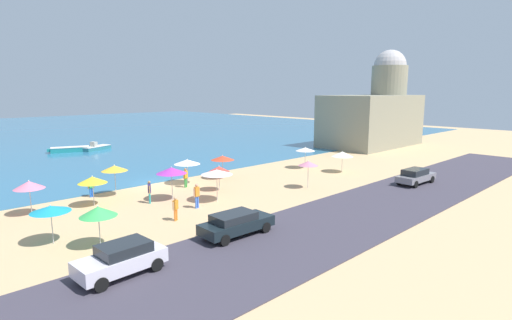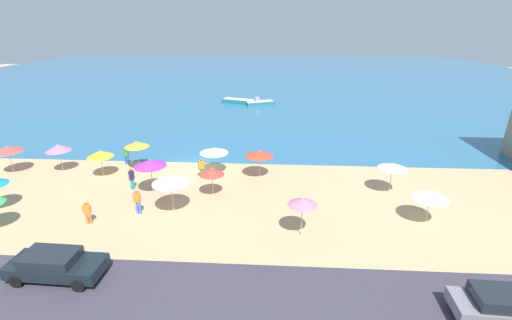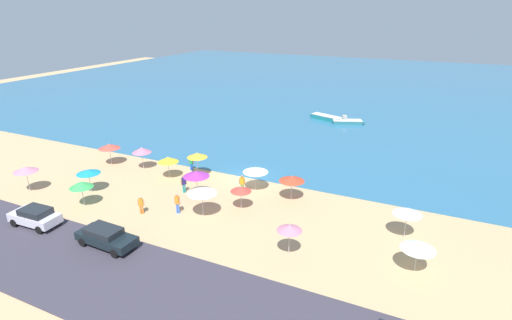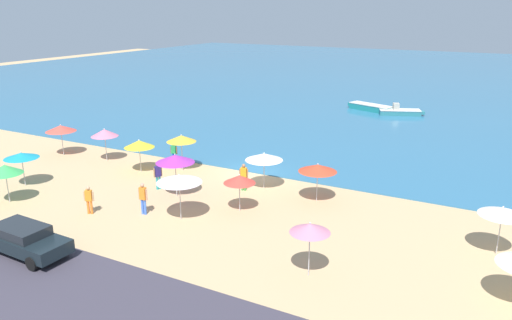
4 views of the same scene
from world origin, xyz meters
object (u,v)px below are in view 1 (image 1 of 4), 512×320
Objects in this scene: beach_umbrella_12 at (171,170)px; bather_1 at (91,186)px; beach_umbrella_7 at (217,172)px; beach_umbrella_3 at (342,154)px; beach_umbrella_8 at (114,168)px; beach_umbrella_0 at (223,158)px; beach_umbrella_11 at (50,209)px; parked_car_0 at (236,223)px; skiff_nearshore at (70,149)px; beach_umbrella_13 at (29,185)px; bather_0 at (176,207)px; skiff_offshore at (96,148)px; parked_car_2 at (121,258)px; beach_umbrella_14 at (92,180)px; beach_umbrella_9 at (219,169)px; beach_umbrella_4 at (305,149)px; beach_umbrella_1 at (98,211)px; harbor_fortress at (376,113)px; bather_2 at (197,194)px; bather_4 at (186,177)px; bather_3 at (149,191)px; parked_car_1 at (416,176)px; beach_umbrella_10 at (308,163)px; beach_umbrella_6 at (187,162)px.

beach_umbrella_12 is 1.69× the size of bather_1.
beach_umbrella_7 is 0.96× the size of beach_umbrella_12.
beach_umbrella_3 is 0.87× the size of beach_umbrella_8.
beach_umbrella_11 is (-17.53, -6.43, -0.03)m from beach_umbrella_0.
beach_umbrella_12 reaches higher than beach_umbrella_3.
parked_car_0 reaches higher than skiff_nearshore.
beach_umbrella_13 reaches higher than bather_1.
skiff_offshore is at bearing 75.45° from bather_0.
parked_car_2 is (-4.54, -14.92, -0.04)m from bather_1.
beach_umbrella_13 is at bearing 168.62° from beach_umbrella_14.
beach_umbrella_11 is (-28.49, -0.11, 0.08)m from beach_umbrella_3.
skiff_offshore is at bearing 86.39° from beach_umbrella_9.
beach_umbrella_7 is 1.18× the size of beach_umbrella_9.
bather_1 is at bearing 168.99° from beach_umbrella_4.
beach_umbrella_4 reaches higher than beach_umbrella_1.
harbor_fortress is at bearing 2.06° from beach_umbrella_8.
beach_umbrella_8 is 1.15× the size of beach_umbrella_11.
beach_umbrella_12 is 3.41m from bather_2.
harbor_fortress is at bearing 4.56° from bather_4.
beach_umbrella_13 reaches higher than parked_car_0.
bather_3 is at bearing -63.02° from bather_1.
beach_umbrella_3 is 0.84× the size of beach_umbrella_12.
beach_umbrella_8 is 6.11m from bather_4.
beach_umbrella_12 is at bearing -51.51° from bather_1.
bather_1 reaches higher than parked_car_1.
beach_umbrella_9 is 0.82× the size of beach_umbrella_12.
beach_umbrella_13 is at bearing 129.37° from bather_0.
skiff_nearshore is (-15.70, 34.16, -1.52)m from beach_umbrella_3.
beach_umbrella_7 reaches higher than beach_umbrella_13.
beach_umbrella_7 is 2.59m from bather_2.
beach_umbrella_9 is 1.37× the size of bather_1.
parked_car_1 is (18.87, -10.88, -1.56)m from beach_umbrella_12.
beach_umbrella_13 is (-19.79, 8.38, -0.08)m from beach_umbrella_10.
beach_umbrella_6 reaches higher than bather_1.
beach_umbrella_9 is 31.41m from skiff_nearshore.
beach_umbrella_6 is 37.08m from harbor_fortress.
beach_umbrella_12 reaches higher than beach_umbrella_1.
beach_umbrella_12 is 1.53× the size of bather_3.
beach_umbrella_10 reaches higher than skiff_nearshore.
beach_umbrella_7 is 33.39m from skiff_offshore.
beach_umbrella_7 is 39.62m from harbor_fortress.
harbor_fortress is at bearing 8.05° from beach_umbrella_12.
beach_umbrella_11 is at bearing 169.22° from bather_0.
beach_umbrella_10 is 0.46× the size of skiff_nearshore.
bather_1 is at bearing 128.49° from beach_umbrella_12.
beach_umbrella_8 is 8.83m from bather_0.
skiff_nearshore is at bearing 115.89° from beach_umbrella_4.
beach_umbrella_12 is 0.59× the size of parked_car_1.
beach_umbrella_6 is 8.46m from bather_1.
parked_car_1 is (18.77, -7.74, -0.22)m from bather_2.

